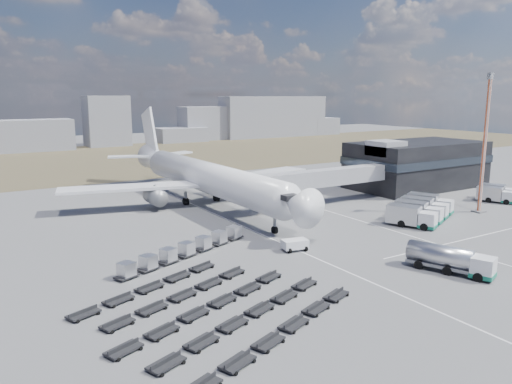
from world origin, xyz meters
TOP-DOWN VIEW (x-y plane):
  - ground at (0.00, 0.00)m, footprint 420.00×420.00m
  - grass_strip at (0.00, 110.00)m, footprint 420.00×90.00m
  - lane_markings at (9.77, 3.00)m, footprint 47.12×110.00m
  - terminal at (47.77, 23.96)m, footprint 30.40×16.40m
  - jet_bridge at (15.90, 20.42)m, footprint 30.30×3.80m
  - airliner at (0.00, 32.38)m, footprint 51.59×64.53m
  - skyline at (-12.48, 152.32)m, footprint 302.84×20.96m
  - fuel_tanker at (7.94, -15.39)m, footprint 5.61×9.94m
  - pushback_tug at (-2.41, 0.65)m, footprint 3.61×2.44m
  - catering_truck at (6.14, 38.99)m, footprint 2.81×6.36m
  - service_trucks_near at (25.11, 3.26)m, footprint 15.49×12.53m
  - service_trucks_far at (49.43, 5.48)m, footprint 7.84×8.40m
  - uld_row at (-15.58, 5.84)m, footprint 20.78×9.67m
  - baggage_dollies at (-20.26, -10.45)m, footprint 27.04×24.93m
  - floodlight_mast at (37.93, 1.40)m, footprint 2.26×1.84m

SIDE VIEW (x-z plane):
  - ground at x=0.00m, z-range 0.00..0.00m
  - grass_strip at x=0.00m, z-range 0.00..0.01m
  - lane_markings at x=9.77m, z-range 0.00..0.01m
  - baggage_dollies at x=-20.26m, z-range 0.00..0.72m
  - pushback_tug at x=-2.41m, z-range 0.00..1.49m
  - uld_row at x=-15.58m, z-range 0.17..1.85m
  - service_trucks_far at x=49.43m, z-range 0.12..2.82m
  - catering_truck at x=6.14m, z-range 0.03..2.91m
  - fuel_tanker at x=7.94m, z-range 0.00..3.13m
  - service_trucks_near at x=25.11m, z-range 0.13..3.15m
  - jet_bridge at x=15.90m, z-range 1.53..8.58m
  - terminal at x=47.77m, z-range -0.25..10.75m
  - airliner at x=0.00m, z-range -3.52..14.10m
  - skyline at x=-12.48m, z-range -3.38..19.16m
  - floodlight_mast at x=37.93m, z-range 0.03..23.85m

